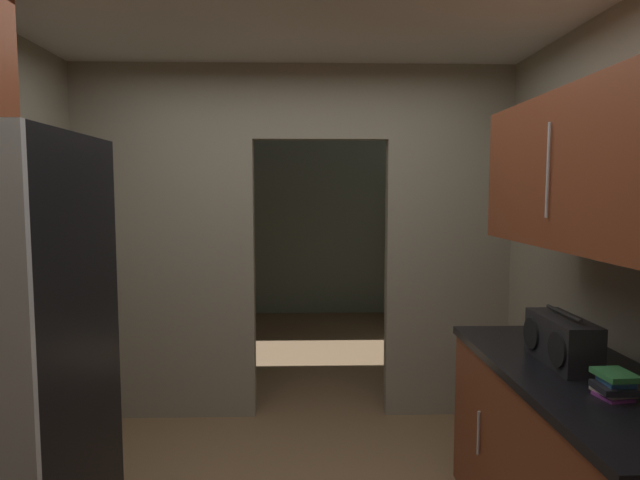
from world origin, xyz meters
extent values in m
cube|color=silver|center=(0.00, 0.50, 2.60)|extent=(3.55, 7.32, 0.06)
cube|color=gray|center=(-0.94, 1.66, 1.28)|extent=(1.28, 0.12, 2.57)
cube|color=gray|center=(1.13, 1.66, 1.28)|extent=(0.90, 0.12, 2.57)
cube|color=gray|center=(0.19, 1.66, 2.30)|extent=(0.97, 0.12, 0.53)
cube|color=gray|center=(0.00, 5.09, 1.28)|extent=(3.15, 0.10, 2.57)
cube|color=gray|center=(-1.53, 3.38, 1.28)|extent=(0.10, 3.43, 2.57)
cube|color=gray|center=(1.53, 3.38, 1.28)|extent=(0.10, 3.43, 2.57)
cube|color=brown|center=(1.25, -0.09, 0.43)|extent=(0.61, 1.64, 0.86)
cube|color=black|center=(1.25, -0.09, 0.88)|extent=(0.65, 1.64, 0.04)
cylinder|color=#B7BABC|center=(0.93, 0.27, 0.47)|extent=(0.01, 0.01, 0.22)
cube|color=brown|center=(1.25, -0.09, 1.75)|extent=(0.34, 1.48, 0.65)
cylinder|color=#B7BABC|center=(1.07, -0.09, 1.75)|extent=(0.01, 0.01, 0.39)
cube|color=black|center=(1.22, 0.04, 1.00)|extent=(0.16, 0.43, 0.21)
cylinder|color=#262626|center=(1.22, 0.04, 1.13)|extent=(0.02, 0.30, 0.02)
cylinder|color=black|center=(1.13, -0.09, 1.00)|extent=(0.01, 0.15, 0.15)
cylinder|color=black|center=(1.13, 0.17, 1.00)|extent=(0.01, 0.15, 0.15)
cube|color=#8C3893|center=(1.22, -0.37, 0.90)|extent=(0.12, 0.13, 0.01)
cube|color=beige|center=(1.23, -0.35, 0.91)|extent=(0.14, 0.14, 0.01)
cube|color=black|center=(1.22, -0.36, 0.93)|extent=(0.12, 0.14, 0.02)
cube|color=#2D609E|center=(1.24, -0.36, 0.96)|extent=(0.10, 0.11, 0.02)
cube|color=#388C47|center=(1.23, -0.35, 0.98)|extent=(0.13, 0.15, 0.02)
camera|label=1|loc=(0.07, -2.29, 1.66)|focal=30.31mm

